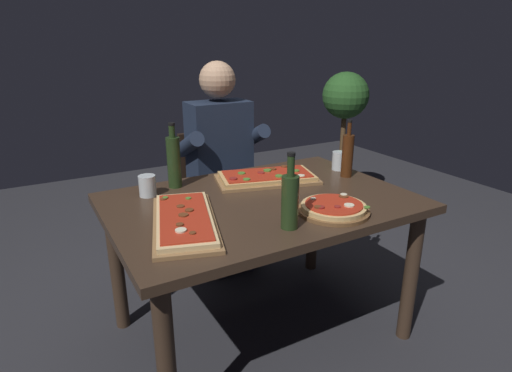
{
  "coord_description": "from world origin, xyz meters",
  "views": [
    {
      "loc": [
        -0.94,
        -1.62,
        1.46
      ],
      "look_at": [
        0.0,
        0.05,
        0.79
      ],
      "focal_mm": 29.88,
      "sensor_mm": 36.0,
      "label": 1
    }
  ],
  "objects_px": {
    "tumbler_near_camera": "(339,162)",
    "tumbler_far_side": "(148,187)",
    "vinegar_bottle_green": "(290,200)",
    "seated_diner": "(223,158)",
    "diner_chair": "(216,191)",
    "dining_table": "(261,218)",
    "pizza_round_far": "(334,208)",
    "potted_plant_corner": "(343,126)",
    "oil_bottle_amber": "(347,155)",
    "pizza_rectangular_front": "(267,177)",
    "wine_bottle_dark": "(174,161)",
    "pizza_rectangular_left": "(184,220)"
  },
  "relations": [
    {
      "from": "pizza_round_far",
      "to": "diner_chair",
      "type": "distance_m",
      "value": 1.18
    },
    {
      "from": "tumbler_near_camera",
      "to": "pizza_rectangular_front",
      "type": "bearing_deg",
      "value": 176.91
    },
    {
      "from": "pizza_round_far",
      "to": "oil_bottle_amber",
      "type": "relative_size",
      "value": 1.0
    },
    {
      "from": "vinegar_bottle_green",
      "to": "tumbler_near_camera",
      "type": "distance_m",
      "value": 0.87
    },
    {
      "from": "pizza_rectangular_left",
      "to": "potted_plant_corner",
      "type": "xyz_separation_m",
      "value": [
        1.96,
        1.32,
        -0.04
      ]
    },
    {
      "from": "vinegar_bottle_green",
      "to": "potted_plant_corner",
      "type": "xyz_separation_m",
      "value": [
        1.6,
        1.55,
        -0.14
      ]
    },
    {
      "from": "pizza_rectangular_left",
      "to": "diner_chair",
      "type": "distance_m",
      "value": 1.14
    },
    {
      "from": "oil_bottle_amber",
      "to": "tumbler_far_side",
      "type": "distance_m",
      "value": 1.06
    },
    {
      "from": "tumbler_far_side",
      "to": "seated_diner",
      "type": "distance_m",
      "value": 0.73
    },
    {
      "from": "dining_table",
      "to": "pizza_rectangular_front",
      "type": "height_order",
      "value": "pizza_rectangular_front"
    },
    {
      "from": "pizza_rectangular_left",
      "to": "seated_diner",
      "type": "xyz_separation_m",
      "value": [
        0.56,
        0.83,
        -0.02
      ]
    },
    {
      "from": "oil_bottle_amber",
      "to": "tumbler_far_side",
      "type": "relative_size",
      "value": 3.08
    },
    {
      "from": "seated_diner",
      "to": "tumbler_far_side",
      "type": "bearing_deg",
      "value": -144.28
    },
    {
      "from": "pizza_rectangular_front",
      "to": "oil_bottle_amber",
      "type": "bearing_deg",
      "value": -18.99
    },
    {
      "from": "wine_bottle_dark",
      "to": "potted_plant_corner",
      "type": "bearing_deg",
      "value": 24.96
    },
    {
      "from": "oil_bottle_amber",
      "to": "diner_chair",
      "type": "bearing_deg",
      "value": 119.1
    },
    {
      "from": "tumbler_near_camera",
      "to": "tumbler_far_side",
      "type": "bearing_deg",
      "value": 173.96
    },
    {
      "from": "oil_bottle_amber",
      "to": "pizza_round_far",
      "type": "bearing_deg",
      "value": -136.47
    },
    {
      "from": "pizza_round_far",
      "to": "potted_plant_corner",
      "type": "height_order",
      "value": "potted_plant_corner"
    },
    {
      "from": "vinegar_bottle_green",
      "to": "pizza_rectangular_left",
      "type": "bearing_deg",
      "value": 146.54
    },
    {
      "from": "pizza_rectangular_front",
      "to": "pizza_round_far",
      "type": "height_order",
      "value": "same"
    },
    {
      "from": "tumbler_near_camera",
      "to": "oil_bottle_amber",
      "type": "bearing_deg",
      "value": -112.01
    },
    {
      "from": "pizza_rectangular_front",
      "to": "pizza_round_far",
      "type": "distance_m",
      "value": 0.51
    },
    {
      "from": "diner_chair",
      "to": "seated_diner",
      "type": "bearing_deg",
      "value": -90.0
    },
    {
      "from": "pizza_rectangular_left",
      "to": "oil_bottle_amber",
      "type": "height_order",
      "value": "oil_bottle_amber"
    },
    {
      "from": "oil_bottle_amber",
      "to": "diner_chair",
      "type": "xyz_separation_m",
      "value": [
        -0.44,
        0.78,
        -0.37
      ]
    },
    {
      "from": "seated_diner",
      "to": "potted_plant_corner",
      "type": "xyz_separation_m",
      "value": [
        1.4,
        0.49,
        -0.02
      ]
    },
    {
      "from": "oil_bottle_amber",
      "to": "seated_diner",
      "type": "height_order",
      "value": "seated_diner"
    },
    {
      "from": "pizza_rectangular_front",
      "to": "pizza_rectangular_left",
      "type": "distance_m",
      "value": 0.66
    },
    {
      "from": "oil_bottle_amber",
      "to": "seated_diner",
      "type": "xyz_separation_m",
      "value": [
        -0.44,
        0.66,
        -0.12
      ]
    },
    {
      "from": "pizza_rectangular_left",
      "to": "oil_bottle_amber",
      "type": "relative_size",
      "value": 2.03
    },
    {
      "from": "diner_chair",
      "to": "seated_diner",
      "type": "distance_m",
      "value": 0.28
    },
    {
      "from": "wine_bottle_dark",
      "to": "potted_plant_corner",
      "type": "xyz_separation_m",
      "value": [
        1.83,
        0.85,
        -0.15
      ]
    },
    {
      "from": "pizza_round_far",
      "to": "diner_chair",
      "type": "relative_size",
      "value": 0.36
    },
    {
      "from": "pizza_rectangular_front",
      "to": "pizza_rectangular_left",
      "type": "xyz_separation_m",
      "value": [
        -0.58,
        -0.31,
        -0.0
      ]
    },
    {
      "from": "pizza_round_far",
      "to": "potted_plant_corner",
      "type": "distance_m",
      "value": 2.03
    },
    {
      "from": "dining_table",
      "to": "pizza_round_far",
      "type": "distance_m",
      "value": 0.37
    },
    {
      "from": "tumbler_far_side",
      "to": "oil_bottle_amber",
      "type": "bearing_deg",
      "value": -12.75
    },
    {
      "from": "vinegar_bottle_green",
      "to": "seated_diner",
      "type": "relative_size",
      "value": 0.23
    },
    {
      "from": "pizza_rectangular_left",
      "to": "pizza_round_far",
      "type": "height_order",
      "value": "same"
    },
    {
      "from": "pizza_rectangular_left",
      "to": "seated_diner",
      "type": "distance_m",
      "value": 1.0
    },
    {
      "from": "dining_table",
      "to": "vinegar_bottle_green",
      "type": "bearing_deg",
      "value": -100.6
    },
    {
      "from": "pizza_round_far",
      "to": "tumbler_far_side",
      "type": "distance_m",
      "value": 0.88
    },
    {
      "from": "pizza_rectangular_left",
      "to": "diner_chair",
      "type": "relative_size",
      "value": 0.73
    },
    {
      "from": "wine_bottle_dark",
      "to": "vinegar_bottle_green",
      "type": "distance_m",
      "value": 0.73
    },
    {
      "from": "vinegar_bottle_green",
      "to": "tumbler_near_camera",
      "type": "bearing_deg",
      "value": 37.16
    },
    {
      "from": "pizza_round_far",
      "to": "seated_diner",
      "type": "relative_size",
      "value": 0.23
    },
    {
      "from": "pizza_round_far",
      "to": "wine_bottle_dark",
      "type": "bearing_deg",
      "value": 126.15
    },
    {
      "from": "pizza_rectangular_front",
      "to": "tumbler_far_side",
      "type": "distance_m",
      "value": 0.62
    },
    {
      "from": "dining_table",
      "to": "pizza_round_far",
      "type": "bearing_deg",
      "value": -57.04
    }
  ]
}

